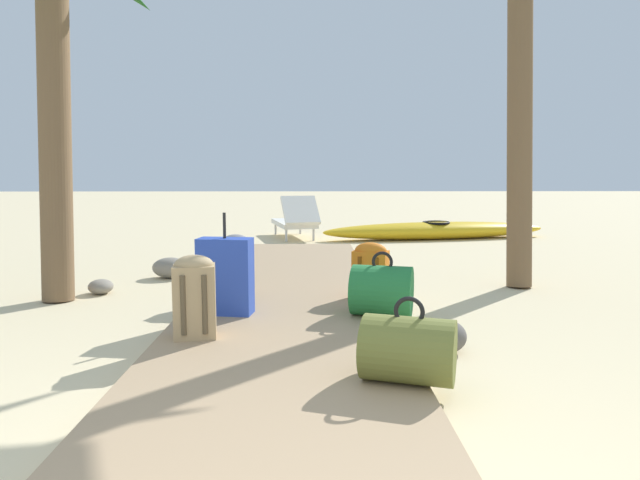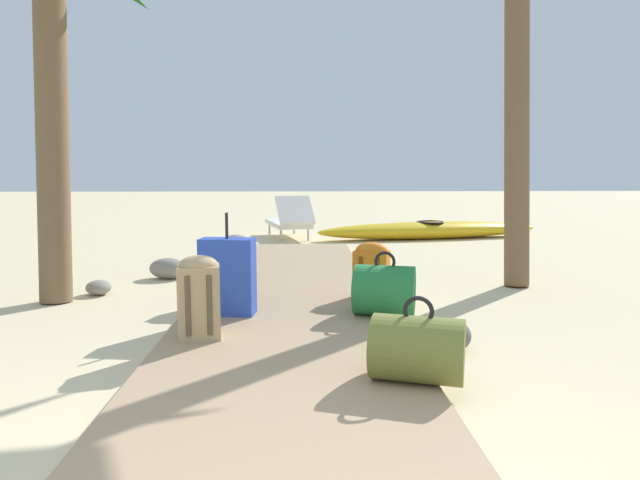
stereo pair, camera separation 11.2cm
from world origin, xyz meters
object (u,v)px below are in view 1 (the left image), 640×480
at_px(lounge_chair, 295,220).
at_px(suitcase_blue, 225,276).
at_px(duffel_bag_green, 382,291).
at_px(backpack_orange, 370,269).
at_px(backpack_grey, 236,263).
at_px(duffel_bag_olive, 408,349).
at_px(kayak, 436,230).
at_px(backpack_tan, 195,294).

bearing_deg(lounge_chair, suitcase_blue, -94.03).
relative_size(suitcase_blue, lounge_chair, 0.48).
bearing_deg(lounge_chair, duffel_bag_green, -81.87).
xyz_separation_m(backpack_orange, backpack_grey, (-1.21, 0.23, 0.02)).
bearing_deg(duffel_bag_olive, backpack_grey, 118.56).
xyz_separation_m(backpack_grey, kayak, (2.92, 4.82, -0.21)).
bearing_deg(kayak, duffel_bag_green, -106.68).
relative_size(backpack_orange, lounge_chair, 0.30).
relative_size(duffel_bag_olive, lounge_chair, 0.35).
bearing_deg(duffel_bag_olive, backpack_orange, 89.70).
relative_size(duffel_bag_olive, backpack_orange, 1.14).
distance_m(backpack_orange, duffel_bag_green, 0.59).
bearing_deg(backpack_orange, kayak, 71.23).
bearing_deg(backpack_grey, kayak, 58.77).
bearing_deg(backpack_orange, lounge_chair, 98.76).
xyz_separation_m(backpack_grey, duffel_bag_green, (1.23, -0.81, -0.09)).
bearing_deg(duffel_bag_green, backpack_tan, -157.53).
bearing_deg(duffel_bag_olive, lounge_chair, 96.27).
bearing_deg(kayak, lounge_chair, 177.59).
bearing_deg(duffel_bag_olive, backpack_tan, 147.21).
relative_size(backpack_orange, kayak, 0.12).
bearing_deg(backpack_orange, duffel_bag_green, -87.44).
bearing_deg(kayak, suitcase_blue, -117.64).
bearing_deg(backpack_tan, duffel_bag_green, 22.47).
distance_m(duffel_bag_olive, duffel_bag_green, 1.38).
relative_size(backpack_orange, backpack_grey, 0.91).
bearing_deg(duffel_bag_green, kayak, 73.32).
distance_m(suitcase_blue, duffel_bag_green, 1.23).
bearing_deg(duffel_bag_olive, duffel_bag_green, 88.49).
bearing_deg(backpack_grey, duffel_bag_green, -33.45).
xyz_separation_m(duffel_bag_olive, backpack_tan, (-1.29, 0.83, 0.12)).
bearing_deg(kayak, backpack_orange, -108.77).
height_order(suitcase_blue, backpack_tan, suitcase_blue).
bearing_deg(backpack_tan, duffel_bag_olive, -32.79).
xyz_separation_m(suitcase_blue, kayak, (2.91, 5.55, -0.23)).
bearing_deg(lounge_chair, kayak, -2.41).
relative_size(backpack_tan, lounge_chair, 0.34).
bearing_deg(lounge_chair, duffel_bag_olive, -83.73).
height_order(backpack_grey, duffel_bag_green, backpack_grey).
bearing_deg(duffel_bag_green, backpack_grey, 146.55).
xyz_separation_m(backpack_tan, kayak, (3.02, 6.18, -0.22)).
xyz_separation_m(suitcase_blue, duffel_bag_olive, (1.18, -1.47, -0.12)).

